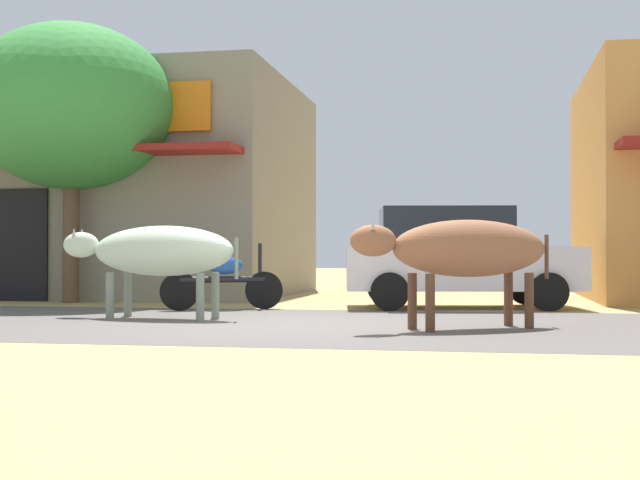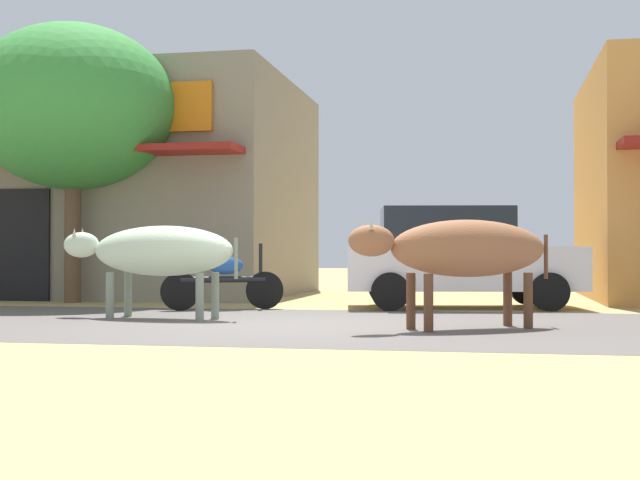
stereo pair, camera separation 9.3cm
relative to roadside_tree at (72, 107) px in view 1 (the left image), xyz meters
The scene contains 8 objects.
ground 7.36m from the roadside_tree, 37.89° to the right, with size 80.00×80.00×0.00m, color tan.
asphalt_road 7.36m from the roadside_tree, 37.89° to the right, with size 72.00×5.55×0.00m, color #5D5752.
storefront_left_cafe 3.58m from the roadside_tree, 98.18° to the left, with size 7.56×6.90×4.54m.
roadside_tree is the anchor object (origin of this frame).
parked_hatchback_car 7.42m from the roadside_tree, ahead, with size 3.98×2.29×1.64m.
parked_motorcycle 4.76m from the roadside_tree, 23.75° to the right, with size 1.76×1.01×1.05m.
cow_near_brown 5.20m from the roadside_tree, 48.68° to the right, with size 2.70×0.95×1.27m.
cow_far_dark 8.73m from the roadside_tree, 30.96° to the right, with size 2.43×1.77×1.29m.
Camera 1 is at (2.28, -10.88, 0.90)m, focal length 49.50 mm.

